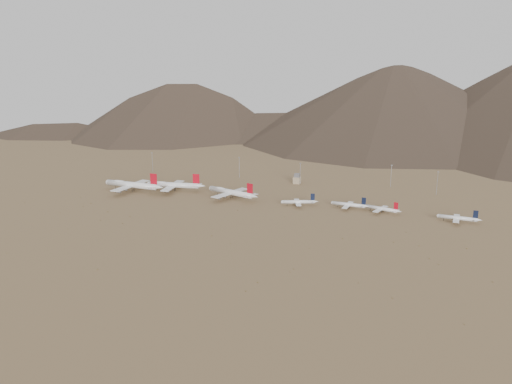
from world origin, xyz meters
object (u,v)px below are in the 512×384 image
(widebody_centre, at_px, (174,185))
(control_tower, at_px, (297,179))
(widebody_west, at_px, (132,185))
(narrowbody_a, at_px, (299,202))
(widebody_east, at_px, (231,192))
(narrowbody_b, at_px, (349,205))

(widebody_centre, xyz_separation_m, control_tower, (119.50, 81.45, -1.69))
(widebody_west, xyz_separation_m, narrowbody_a, (189.71, 5.29, -3.77))
(widebody_east, distance_m, narrowbody_b, 123.75)
(narrowbody_a, bearing_deg, widebody_centre, 154.54)
(narrowbody_a, xyz_separation_m, narrowbody_b, (49.10, 5.98, 0.08))
(widebody_centre, height_order, widebody_east, widebody_centre)
(widebody_west, xyz_separation_m, narrowbody_b, (238.81, 11.27, -3.70))
(widebody_centre, relative_size, widebody_east, 1.07)
(narrowbody_b, bearing_deg, narrowbody_a, -168.31)
(widebody_east, xyz_separation_m, control_tower, (47.09, 90.23, -1.48))
(narrowbody_a, distance_m, control_tower, 97.85)
(widebody_west, relative_size, narrowbody_a, 2.13)
(widebody_east, height_order, narrowbody_a, widebody_east)
(widebody_west, bearing_deg, widebody_east, 7.71)
(widebody_east, height_order, narrowbody_b, widebody_east)
(control_tower, bearing_deg, widebody_centre, -145.72)
(narrowbody_a, height_order, narrowbody_b, narrowbody_b)
(narrowbody_b, bearing_deg, control_tower, 135.82)
(widebody_centre, distance_m, widebody_east, 72.94)
(widebody_west, height_order, control_tower, widebody_west)
(widebody_west, distance_m, narrowbody_b, 239.10)
(widebody_east, relative_size, control_tower, 5.33)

